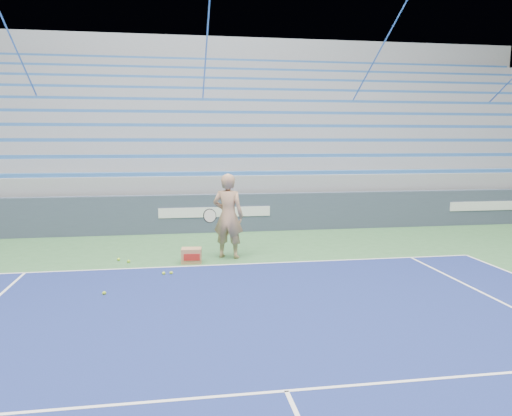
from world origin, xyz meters
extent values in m
cube|color=white|center=(0.00, 11.88, 0.01)|extent=(10.97, 0.05, 0.00)
cube|color=white|center=(0.00, 6.40, 0.01)|extent=(8.23, 0.05, 0.00)
cube|color=#394458|center=(0.00, 15.88, 0.55)|extent=(30.00, 0.30, 1.10)
cube|color=white|center=(0.00, 15.72, 0.60)|extent=(3.20, 0.02, 0.28)
cube|color=white|center=(9.00, 15.72, 0.60)|extent=(3.40, 0.02, 0.28)
cube|color=gray|center=(0.00, 20.43, 0.55)|extent=(30.00, 8.50, 1.10)
cube|color=gray|center=(0.00, 20.43, 1.35)|extent=(30.00, 8.50, 0.50)
cube|color=#2F61A9|center=(0.00, 16.56, 1.66)|extent=(29.60, 0.42, 0.11)
cube|color=gray|center=(0.00, 20.86, 1.85)|extent=(30.00, 7.65, 0.50)
cube|color=#2F61A9|center=(0.00, 17.41, 2.16)|extent=(29.60, 0.42, 0.11)
cube|color=gray|center=(0.00, 21.28, 2.35)|extent=(30.00, 6.80, 0.50)
cube|color=#2F61A9|center=(0.00, 18.26, 2.66)|extent=(29.60, 0.42, 0.11)
cube|color=gray|center=(0.00, 21.71, 2.85)|extent=(30.00, 5.95, 0.50)
cube|color=#2F61A9|center=(0.00, 19.11, 3.16)|extent=(29.60, 0.42, 0.11)
cube|color=gray|center=(0.00, 22.13, 3.35)|extent=(30.00, 5.10, 0.50)
cube|color=#2F61A9|center=(0.00, 19.96, 3.66)|extent=(29.60, 0.42, 0.11)
cube|color=gray|center=(0.00, 22.56, 3.85)|extent=(30.00, 4.25, 0.50)
cube|color=#2F61A9|center=(0.00, 20.81, 4.15)|extent=(29.60, 0.42, 0.11)
cube|color=gray|center=(0.00, 22.98, 4.35)|extent=(30.00, 3.40, 0.50)
cube|color=#2F61A9|center=(0.00, 21.66, 4.65)|extent=(29.60, 0.42, 0.11)
cube|color=gray|center=(0.00, 23.41, 4.85)|extent=(30.00, 2.55, 0.50)
cube|color=#2F61A9|center=(0.00, 22.51, 5.15)|extent=(29.60, 0.42, 0.11)
cube|color=gray|center=(0.00, 23.84, 5.35)|extent=(30.00, 1.70, 0.50)
cube|color=#2F61A9|center=(0.00, 23.36, 5.65)|extent=(29.60, 0.42, 0.11)
cube|color=gray|center=(0.00, 24.26, 5.85)|extent=(30.00, 0.85, 0.50)
cube|color=#2F61A9|center=(0.00, 24.21, 6.15)|extent=(29.60, 0.42, 0.11)
cube|color=gray|center=(0.00, 24.98, 3.65)|extent=(31.00, 0.40, 7.30)
cylinder|color=blue|center=(-6.00, 20.43, 4.60)|extent=(0.05, 8.53, 5.04)
cylinder|color=blue|center=(0.00, 20.43, 4.60)|extent=(0.05, 8.53, 5.04)
cylinder|color=blue|center=(6.00, 20.43, 4.60)|extent=(0.05, 8.53, 5.04)
cylinder|color=blue|center=(12.00, 20.43, 4.60)|extent=(0.05, 8.53, 5.04)
imported|color=tan|center=(0.05, 12.58, 0.96)|extent=(0.82, 0.69, 1.91)
cylinder|color=black|center=(-0.30, 12.33, 0.95)|extent=(0.12, 0.27, 0.08)
cylinder|color=beige|center=(-0.40, 12.05, 1.05)|extent=(0.29, 0.16, 0.28)
torus|color=black|center=(-0.40, 12.05, 1.05)|extent=(0.31, 0.18, 0.30)
cube|color=#A87A51|center=(-0.79, 12.23, 0.16)|extent=(0.46, 0.36, 0.32)
cube|color=#B21E19|center=(-0.79, 12.06, 0.16)|extent=(0.34, 0.04, 0.14)
sphere|color=#B3E12E|center=(-2.38, 12.66, 0.03)|extent=(0.07, 0.07, 0.07)
sphere|color=#B3E12E|center=(-2.15, 12.44, 0.03)|extent=(0.07, 0.07, 0.07)
sphere|color=#B3E12E|center=(-2.36, 10.17, 0.03)|extent=(0.07, 0.07, 0.07)
sphere|color=#B3E12E|center=(-1.23, 11.32, 0.03)|extent=(0.07, 0.07, 0.07)
sphere|color=#B3E12E|center=(-1.37, 11.31, 0.03)|extent=(0.07, 0.07, 0.07)
camera|label=1|loc=(-1.11, 1.57, 2.63)|focal=35.00mm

